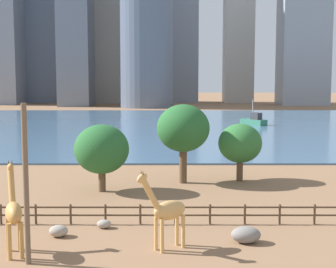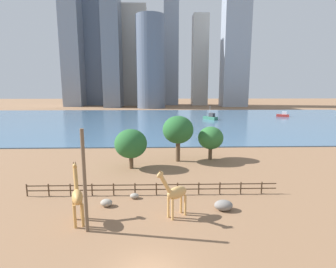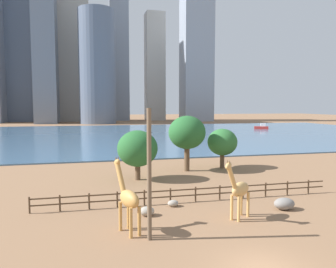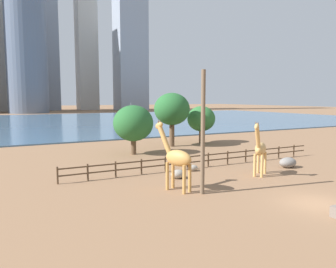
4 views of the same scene
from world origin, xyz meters
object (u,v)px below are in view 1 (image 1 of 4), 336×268
object	(u,v)px
tree_right_tall	(101,149)
boat_ferry	(254,121)
boulder_by_pole	(246,235)
boulder_near_fence	(58,231)
boulder_small	(104,224)
utility_pole	(26,185)
giraffe_companion	(167,211)
tree_left_large	(183,129)
tree_center_broad	(240,143)
giraffe_tall	(13,212)

from	to	relation	value
tree_right_tall	boat_ferry	world-z (taller)	tree_right_tall
boat_ferry	boulder_by_pole	bearing A→B (deg)	133.19
boulder_near_fence	boulder_small	xyz separation A→B (m)	(2.47, 1.72, -0.08)
utility_pole	boulder_by_pole	bearing A→B (deg)	15.94
boat_ferry	boulder_small	bearing A→B (deg)	125.93
boulder_near_fence	boulder_small	world-z (taller)	boulder_near_fence
giraffe_companion	tree_left_large	bearing A→B (deg)	-130.63
boulder_small	tree_center_broad	xyz separation A→B (m)	(10.48, 14.64, 3.14)
tree_center_broad	giraffe_companion	bearing A→B (deg)	-109.39
boulder_near_fence	boulder_by_pole	size ratio (longest dim) A/B	0.66
utility_pole	boulder_small	size ratio (longest dim) A/B	9.06
boulder_near_fence	tree_right_tall	xyz separation A→B (m)	(1.04, 12.02, 3.15)
boulder_by_pole	tree_center_broad	xyz separation A→B (m)	(2.06, 17.47, 2.94)
utility_pole	tree_left_large	xyz separation A→B (m)	(8.40, 19.85, 0.78)
giraffe_tall	boulder_by_pole	world-z (taller)	giraffe_tall
tree_right_tall	boat_ferry	size ratio (longest dim) A/B	1.02
giraffe_tall	boulder_near_fence	distance (m)	3.88
boulder_by_pole	tree_right_tall	distance (m)	16.68
giraffe_tall	tree_right_tall	world-z (taller)	tree_right_tall
boat_ferry	utility_pole	bearing A→B (deg)	125.08
boulder_near_fence	tree_right_tall	distance (m)	12.47
boulder_by_pole	boulder_near_fence	bearing A→B (deg)	174.19
utility_pole	boulder_by_pole	distance (m)	12.48
utility_pole	tree_left_large	distance (m)	21.57
boulder_near_fence	utility_pole	bearing A→B (deg)	-97.80
boulder_near_fence	tree_center_broad	xyz separation A→B (m)	(12.95, 16.36, 3.06)
boulder_by_pole	tree_center_broad	size ratio (longest dim) A/B	0.33
giraffe_tall	boat_ferry	distance (m)	75.18
giraffe_tall	utility_pole	bearing A→B (deg)	-163.42
boulder_by_pole	boat_ferry	bearing A→B (deg)	80.18
tree_center_broad	utility_pole	bearing A→B (deg)	-123.14
giraffe_companion	tree_center_broad	distance (m)	19.77
tree_right_tall	boat_ferry	bearing A→B (deg)	68.75
tree_center_broad	boat_ferry	world-z (taller)	tree_center_broad
boulder_small	tree_left_large	bearing A→B (deg)	68.81
tree_left_large	boat_ferry	world-z (taller)	tree_left_large
giraffe_companion	boat_ferry	size ratio (longest dim) A/B	0.84
giraffe_tall	giraffe_companion	distance (m)	8.15
boulder_by_pole	tree_center_broad	distance (m)	17.84
giraffe_companion	utility_pole	bearing A→B (deg)	-19.08
boulder_small	boat_ferry	size ratio (longest dim) A/B	0.16
giraffe_tall	giraffe_companion	size ratio (longest dim) A/B	1.05
giraffe_tall	boulder_small	distance (m)	6.55
tree_left_large	giraffe_tall	bearing A→B (deg)	-117.44
giraffe_tall	boat_ferry	xyz separation A→B (m)	(24.60, 71.03, -1.27)
tree_center_broad	boulder_near_fence	bearing A→B (deg)	-128.35
giraffe_tall	tree_center_broad	distance (m)	24.23
giraffe_companion	boulder_near_fence	distance (m)	7.02
giraffe_tall	giraffe_companion	bearing A→B (deg)	-105.81
giraffe_tall	tree_center_broad	bearing A→B (deg)	-57.64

